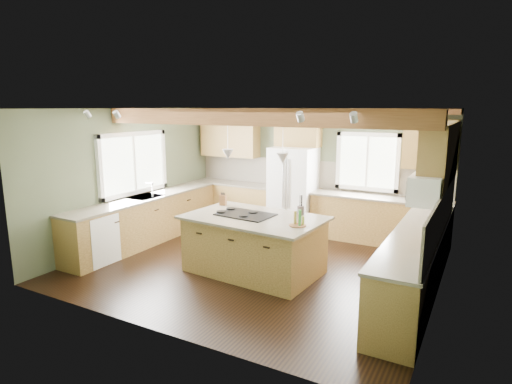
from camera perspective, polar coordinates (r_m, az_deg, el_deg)
The scene contains 37 objects.
floor at distance 7.35m, azimuth 0.24°, elevation -9.66°, with size 5.60×5.60×0.00m, color black.
ceiling at distance 6.86m, azimuth 0.25°, elevation 11.07°, with size 5.60×5.60×0.00m, color silver.
wall_back at distance 9.23m, azimuth 7.67°, elevation 2.94°, with size 5.60×5.60×0.00m, color #4D563D.
wall_left at distance 8.66m, azimuth -16.29°, elevation 2.03°, with size 5.00×5.00×0.00m, color #4D563D.
wall_right at distance 6.19m, azimuth 23.68°, elevation -2.05°, with size 5.00×5.00×0.00m, color #4D563D.
ceiling_beam at distance 6.60m, azimuth -0.97°, elevation 9.93°, with size 5.55×0.26×0.26m, color #573118.
soffit_trim at distance 9.04m, azimuth 7.65°, elevation 10.65°, with size 5.55×0.20×0.10m, color #573118.
backsplash_back at distance 9.23m, azimuth 7.62°, elevation 2.37°, with size 5.58×0.03×0.58m, color brown.
backsplash_right at distance 6.26m, azimuth 23.53°, elevation -2.75°, with size 0.03×3.70×0.58m, color brown.
base_cab_back_left at distance 9.90m, azimuth -2.80°, elevation -1.46°, with size 2.02×0.60×0.88m, color brown.
counter_back_left at distance 9.81m, azimuth -2.83°, elevation 1.16°, with size 2.06×0.64×0.04m, color #50493A.
base_cab_back_right at distance 8.70m, azimuth 16.00°, elevation -3.71°, with size 2.62×0.60×0.88m, color brown.
counter_back_right at distance 8.60m, azimuth 16.17°, elevation -0.74°, with size 2.66×0.64×0.04m, color #50493A.
base_cab_left at distance 8.66m, azimuth -14.33°, elevation -3.68°, with size 0.60×3.70×0.88m, color brown.
counter_left at distance 8.56m, azimuth -14.48°, elevation -0.71°, with size 0.64×3.74×0.04m, color #50493A.
base_cab_right at distance 6.51m, azimuth 20.46°, elevation -9.09°, with size 0.60×3.70×0.88m, color brown.
counter_right at distance 6.37m, azimuth 20.75°, elevation -5.20°, with size 0.64×3.74×0.04m, color #50493A.
upper_cab_back_left at distance 9.89m, azimuth -3.50°, elevation 7.36°, with size 1.40×0.35×0.90m, color brown.
upper_cab_over_fridge at distance 9.10m, azimuth 5.63°, elevation 8.25°, with size 0.96×0.35×0.70m, color brown.
upper_cab_right at distance 6.99m, azimuth 23.38°, elevation 4.82°, with size 0.35×2.20×0.90m, color brown.
upper_cab_back_corner at distance 8.44m, azimuth 22.14°, elevation 5.87°, with size 0.90×0.35×0.90m, color brown.
window_left at distance 8.64m, azimuth -16.05°, elevation 3.70°, with size 0.04×1.60×1.05m, color white.
window_back at distance 8.84m, azimuth 14.65°, elevation 3.93°, with size 1.10×0.04×1.00m, color white.
sink at distance 8.56m, azimuth -14.48°, elevation -0.67°, with size 0.50×0.65×0.03m, color #262628.
faucet at distance 8.41m, azimuth -13.63°, elevation 0.17°, with size 0.02×0.02×0.28m, color #B2B2B7.
dishwasher at distance 7.80m, azimuth -20.79°, elevation -5.82°, with size 0.60×0.60×0.84m, color white.
oven at distance 5.32m, azimuth 18.20°, elevation -13.71°, with size 0.60×0.72×0.84m, color white.
microwave at distance 6.12m, azimuth 21.78°, elevation 0.33°, with size 0.40×0.70×0.38m, color white.
pendant_left at distance 6.89m, azimuth -3.77°, elevation 5.05°, with size 0.18×0.18×0.16m, color #B2B2B7.
pendant_right at distance 6.34m, azimuth 3.57°, elevation 4.50°, with size 0.18×0.18×0.16m, color #B2B2B7.
refrigerator at distance 9.06m, azimuth 4.97°, elevation 0.28°, with size 0.90×0.74×1.80m, color white.
island at distance 6.91m, azimuth -0.24°, elevation -7.15°, with size 2.02×1.23×0.88m, color brown.
island_top at distance 6.78m, azimuth -0.24°, elevation -3.46°, with size 2.15×1.37×0.04m, color #50493A.
cooktop at distance 6.86m, azimuth -1.42°, elevation -3.02°, with size 0.87×0.58×0.02m, color black.
knife_block at distance 7.55m, azimuth -4.42°, elevation -1.08°, with size 0.11×0.08×0.19m, color brown.
utensil_crock at distance 6.89m, azimuth 5.98°, elevation -2.48°, with size 0.11×0.11×0.15m, color #3F3832.
bottle_tray at distance 6.26m, azimuth 5.58°, elevation -3.48°, with size 0.26×0.26×0.23m, color brown, non-canonical shape.
Camera 1 is at (3.27, -6.03, 2.63)m, focal length 30.00 mm.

